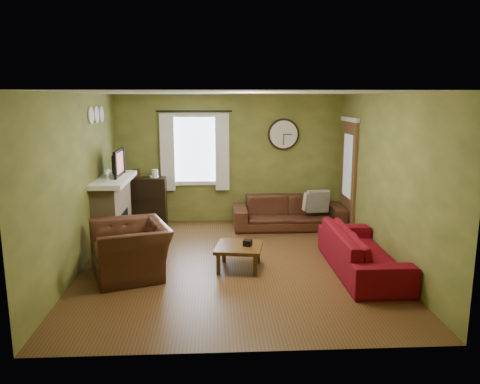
{
  "coord_description": "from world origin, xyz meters",
  "views": [
    {
      "loc": [
        -0.29,
        -6.91,
        2.53
      ],
      "look_at": [
        0.1,
        0.4,
        1.05
      ],
      "focal_mm": 35.0,
      "sensor_mm": 36.0,
      "label": 1
    }
  ],
  "objects_px": {
    "sofa_red": "(362,251)",
    "armchair": "(131,250)",
    "bookshelf": "(146,202)",
    "coffee_table": "(239,257)",
    "sofa_brown": "(289,212)"
  },
  "relations": [
    {
      "from": "bookshelf",
      "to": "armchair",
      "type": "height_order",
      "value": "bookshelf"
    },
    {
      "from": "bookshelf",
      "to": "sofa_red",
      "type": "height_order",
      "value": "bookshelf"
    },
    {
      "from": "sofa_brown",
      "to": "armchair",
      "type": "xyz_separation_m",
      "value": [
        -2.66,
        -2.36,
        0.06
      ]
    },
    {
      "from": "coffee_table",
      "to": "sofa_red",
      "type": "bearing_deg",
      "value": -6.75
    },
    {
      "from": "sofa_brown",
      "to": "bookshelf",
      "type": "bearing_deg",
      "value": 173.66
    },
    {
      "from": "sofa_brown",
      "to": "sofa_red",
      "type": "bearing_deg",
      "value": -73.37
    },
    {
      "from": "sofa_red",
      "to": "coffee_table",
      "type": "height_order",
      "value": "sofa_red"
    },
    {
      "from": "bookshelf",
      "to": "coffee_table",
      "type": "relative_size",
      "value": 1.45
    },
    {
      "from": "armchair",
      "to": "bookshelf",
      "type": "bearing_deg",
      "value": 163.67
    },
    {
      "from": "sofa_red",
      "to": "coffee_table",
      "type": "xyz_separation_m",
      "value": [
        -1.81,
        0.21,
        -0.13
      ]
    },
    {
      "from": "bookshelf",
      "to": "sofa_brown",
      "type": "bearing_deg",
      "value": -6.34
    },
    {
      "from": "sofa_brown",
      "to": "coffee_table",
      "type": "bearing_deg",
      "value": -116.37
    },
    {
      "from": "bookshelf",
      "to": "armchair",
      "type": "relative_size",
      "value": 0.84
    },
    {
      "from": "sofa_red",
      "to": "armchair",
      "type": "relative_size",
      "value": 1.84
    },
    {
      "from": "sofa_red",
      "to": "armchair",
      "type": "height_order",
      "value": "armchair"
    }
  ]
}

